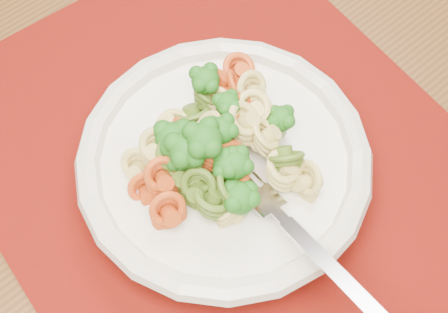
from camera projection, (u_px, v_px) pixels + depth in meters
The scene contains 5 objects.
dining_table at pixel (304, 201), 0.63m from camera, with size 1.50×1.17×0.72m.
placemat at pixel (233, 174), 0.52m from camera, with size 0.49×0.38×0.00m, color #5D1203.
pasta_bowl at pixel (224, 164), 0.50m from camera, with size 0.23×0.23×0.04m.
pasta_broccoli_heap at pixel (224, 153), 0.48m from camera, with size 0.20×0.20×0.06m, color tan, non-canonical shape.
fork at pixel (266, 201), 0.46m from camera, with size 0.19×0.02×0.01m, color silver, non-canonical shape.
Camera 1 is at (0.13, -0.17, 1.19)m, focal length 50.00 mm.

